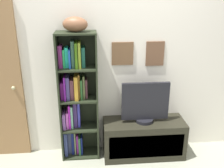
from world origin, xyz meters
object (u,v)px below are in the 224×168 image
object	(u,v)px
tv_stand	(144,138)
television	(145,103)
football	(75,24)
bookshelf	(76,98)

from	to	relation	value
tv_stand	television	world-z (taller)	television
television	football	bearing A→B (deg)	175.16
bookshelf	football	world-z (taller)	football
football	tv_stand	world-z (taller)	football
bookshelf	football	bearing A→B (deg)	-37.40
bookshelf	television	world-z (taller)	bookshelf
football	tv_stand	xyz separation A→B (m)	(0.81, -0.07, -1.45)
bookshelf	tv_stand	bearing A→B (deg)	-6.74
tv_stand	television	xyz separation A→B (m)	(-0.00, 0.00, 0.49)
tv_stand	television	distance (m)	0.49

